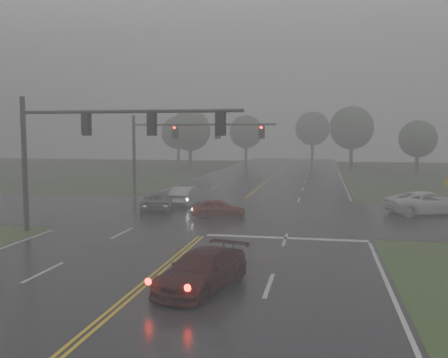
% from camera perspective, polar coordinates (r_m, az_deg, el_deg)
% --- Properties ---
extents(ground, '(180.00, 180.00, 0.00)m').
position_cam_1_polar(ground, '(14.38, -16.69, -17.60)').
color(ground, '#32491F').
rests_on(ground, ground).
extents(main_road, '(18.00, 160.00, 0.02)m').
position_cam_1_polar(main_road, '(32.77, -0.14, -4.50)').
color(main_road, black).
rests_on(main_road, ground).
extents(cross_street, '(120.00, 14.00, 0.02)m').
position_cam_1_polar(cross_street, '(34.71, 0.50, -3.96)').
color(cross_street, black).
rests_on(cross_street, ground).
extents(stop_bar, '(8.50, 0.50, 0.01)m').
position_cam_1_polar(stop_bar, '(26.72, 7.05, -6.77)').
color(stop_bar, silver).
rests_on(stop_bar, ground).
extents(sedan_maroon, '(3.10, 5.02, 1.36)m').
position_cam_1_polar(sedan_maroon, '(18.15, -2.52, -12.51)').
color(sedan_maroon, black).
rests_on(sedan_maroon, ground).
extents(sedan_red, '(3.60, 1.60, 1.21)m').
position_cam_1_polar(sedan_red, '(33.09, -0.59, -4.41)').
color(sedan_red, maroon).
rests_on(sedan_red, ground).
extents(sedan_silver, '(1.85, 4.53, 1.46)m').
position_cam_1_polar(sedan_silver, '(38.83, -4.29, -3.00)').
color(sedan_silver, '#A0A3A8').
rests_on(sedan_silver, ground).
extents(car_grey, '(3.30, 5.10, 1.31)m').
position_cam_1_polar(car_grey, '(36.56, -7.62, -3.54)').
color(car_grey, '#56595E').
rests_on(car_grey, ground).
extents(pickup_white, '(6.11, 4.15, 1.55)m').
position_cam_1_polar(pickup_white, '(37.03, 22.28, -3.77)').
color(pickup_white, white).
rests_on(pickup_white, ground).
extents(signal_gantry_near, '(12.70, 0.33, 7.61)m').
position_cam_1_polar(signal_gantry_near, '(28.43, -15.39, 4.59)').
color(signal_gantry_near, black).
rests_on(signal_gantry_near, ground).
extents(signal_gantry_far, '(12.85, 0.36, 7.16)m').
position_cam_1_polar(signal_gantry_far, '(44.06, -5.43, 4.54)').
color(signal_gantry_far, black).
rests_on(signal_gantry_far, ground).
extents(tree_nw_a, '(6.23, 6.23, 9.15)m').
position_cam_1_polar(tree_nw_a, '(76.32, -3.89, 5.55)').
color(tree_nw_a, '#382F24').
rests_on(tree_nw_a, ground).
extents(tree_ne_a, '(6.65, 6.65, 9.76)m').
position_cam_1_polar(tree_ne_a, '(78.69, 14.39, 5.68)').
color(tree_ne_a, '#382F24').
rests_on(tree_ne_a, ground).
extents(tree_n_mid, '(6.11, 6.11, 8.98)m').
position_cam_1_polar(tree_n_mid, '(91.89, 2.53, 5.42)').
color(tree_n_mid, '#382F24').
rests_on(tree_n_mid, ground).
extents(tree_e_near, '(5.01, 5.01, 7.36)m').
position_cam_1_polar(tree_e_near, '(71.92, 21.27, 4.29)').
color(tree_e_near, '#382F24').
rests_on(tree_e_near, ground).
extents(tree_nw_b, '(5.91, 5.91, 8.68)m').
position_cam_1_polar(tree_nw_b, '(88.61, -5.26, 5.29)').
color(tree_nw_b, '#382F24').
rests_on(tree_nw_b, ground).
extents(tree_n_far, '(6.79, 6.79, 9.98)m').
position_cam_1_polar(tree_n_far, '(101.20, 10.09, 5.70)').
color(tree_n_far, '#382F24').
rests_on(tree_n_far, ground).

